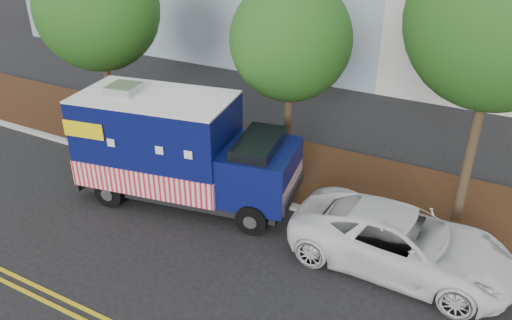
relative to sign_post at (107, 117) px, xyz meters
The scene contains 11 objects.
ground 5.29m from the sign_post, 22.04° to the right, with size 120.00×120.00×0.00m, color black.
curb 4.93m from the sign_post, ahead, with size 120.00×0.18×0.15m, color #9E9E99.
mulch_strip 5.15m from the sign_post, 18.16° to the left, with size 120.00×4.00×0.15m, color black.
centerline_near 8.06m from the sign_post, 53.20° to the right, with size 120.00×0.10×0.01m, color gold.
centerline_far 8.26m from the sign_post, 54.25° to the right, with size 120.00×0.10×0.01m, color gold.
tree_a 3.81m from the sign_post, 129.17° to the left, with size 4.37×4.37×6.80m.
tree_b 7.14m from the sign_post, 15.81° to the left, with size 3.69×3.69×6.13m.
tree_c 12.60m from the sign_post, ahead, with size 4.30×4.30×7.78m.
sign_post is the anchor object (origin of this frame).
food_truck 4.48m from the sign_post, 20.27° to the right, with size 6.74×3.46×3.39m.
white_car 10.95m from the sign_post, ahead, with size 2.45×5.31×1.47m, color white.
Camera 1 is at (7.59, -9.85, 8.03)m, focal length 35.00 mm.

